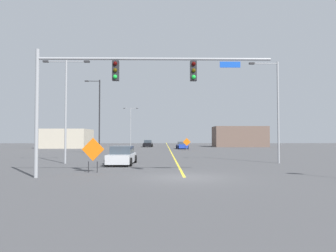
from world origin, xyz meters
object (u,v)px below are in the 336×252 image
street_lamp_near_right (276,106)px  street_lamp_near_left (131,124)px  street_lamp_far_left (66,102)px  car_silver_far (122,156)px  street_lamp_mid_right (98,113)px  construction_sign_left_lane (187,143)px  car_blue_mid (182,145)px  car_black_near (148,144)px  traffic_signal_assembly (117,81)px  construction_sign_left_shoulder (93,151)px

street_lamp_near_right → street_lamp_near_left: 52.85m
street_lamp_far_left → car_silver_far: bearing=-11.1°
street_lamp_far_left → street_lamp_mid_right: street_lamp_mid_right is taller
construction_sign_left_lane → car_blue_mid: 7.07m
construction_sign_left_lane → car_silver_far: size_ratio=0.44×
street_lamp_near_left → car_black_near: 8.71m
car_silver_far → street_lamp_near_left: bearing=95.1°
traffic_signal_assembly → construction_sign_left_lane: traffic_signal_assembly is taller
street_lamp_near_right → street_lamp_near_left: (-17.07, 50.02, 0.72)m
street_lamp_mid_right → street_lamp_far_left: bearing=-89.2°
street_lamp_near_left → street_lamp_mid_right: (-0.30, -36.13, -0.28)m
construction_sign_left_lane → construction_sign_left_shoulder: 32.78m
car_black_near → street_lamp_near_right: bearing=-74.0°
street_lamp_near_left → car_black_near: street_lamp_near_left is taller
traffic_signal_assembly → street_lamp_mid_right: (-5.65, 22.97, 0.01)m
street_lamp_near_left → street_lamp_mid_right: bearing=-90.5°
street_lamp_far_left → car_silver_far: (4.68, -0.92, -4.33)m
car_black_near → street_lamp_mid_right: bearing=-98.9°
street_lamp_far_left → car_black_near: street_lamp_far_left is taller
car_black_near → car_blue_mid: bearing=-60.2°
car_silver_far → car_blue_mid: bearing=78.6°
street_lamp_mid_right → car_silver_far: bearing=-71.8°
street_lamp_near_right → street_lamp_mid_right: size_ratio=0.90×
street_lamp_near_right → street_lamp_mid_right: street_lamp_mid_right is taller
street_lamp_near_right → car_black_near: size_ratio=2.12×
construction_sign_left_shoulder → car_silver_far: bearing=80.0°
street_lamp_near_right → car_blue_mid: size_ratio=1.83×
construction_sign_left_shoulder → car_blue_mid: 39.58m
car_black_near → car_blue_mid: car_black_near is taller
street_lamp_near_right → car_silver_far: size_ratio=1.84×
street_lamp_near_right → construction_sign_left_shoulder: bearing=-153.8°
car_black_near → car_silver_far: size_ratio=0.87×
street_lamp_near_left → car_blue_mid: size_ratio=2.02×
construction_sign_left_shoulder → street_lamp_far_left: bearing=119.2°
car_silver_far → car_blue_mid: size_ratio=0.99×
construction_sign_left_lane → traffic_signal_assembly: bearing=-100.4°
street_lamp_near_right → construction_sign_left_lane: size_ratio=4.19×
car_blue_mid → street_lamp_near_right: bearing=-79.8°
construction_sign_left_shoulder → street_lamp_near_right: bearing=26.2°
construction_sign_left_shoulder → car_blue_mid: construction_sign_left_shoulder is taller
car_silver_far → street_lamp_near_right: bearing=4.4°
street_lamp_near_left → construction_sign_left_lane: 27.75m
car_blue_mid → car_black_near: bearing=119.8°
street_lamp_near_right → car_blue_mid: 32.94m
traffic_signal_assembly → car_black_near: (-0.91, 53.23, -4.38)m
construction_sign_left_shoulder → traffic_signal_assembly: bearing=-54.3°
street_lamp_far_left → street_lamp_mid_right: 13.93m
car_black_near → construction_sign_left_shoulder: bearing=-91.0°
street_lamp_near_left → street_lamp_near_right: bearing=-71.2°
street_lamp_near_left → car_silver_far: bearing=-84.9°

